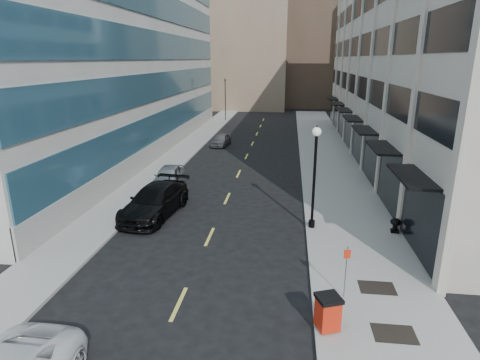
% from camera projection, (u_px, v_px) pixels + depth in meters
% --- Properties ---
extents(ground, '(160.00, 160.00, 0.00)m').
position_uv_depth(ground, '(163.00, 339.00, 13.23)').
color(ground, black).
rests_on(ground, ground).
extents(sidewalk_right, '(5.00, 80.00, 0.15)m').
position_uv_depth(sidewalk_right, '(334.00, 176.00, 31.33)').
color(sidewalk_right, gray).
rests_on(sidewalk_right, ground).
extents(sidewalk_left, '(3.00, 80.00, 0.15)m').
position_uv_depth(sidewalk_left, '(160.00, 170.00, 32.96)').
color(sidewalk_left, gray).
rests_on(sidewalk_left, ground).
extents(building_right, '(15.30, 46.50, 18.25)m').
position_uv_depth(building_right, '(445.00, 57.00, 34.28)').
color(building_right, beige).
rests_on(building_right, ground).
extents(building_left, '(16.14, 46.00, 20.00)m').
position_uv_depth(building_left, '(80.00, 46.00, 37.84)').
color(building_left, silver).
rests_on(building_left, ground).
extents(skyline_tan_near, '(14.00, 18.00, 28.00)m').
position_uv_depth(skyline_tan_near, '(250.00, 30.00, 74.21)').
color(skyline_tan_near, '#857357').
rests_on(skyline_tan_near, ground).
extents(skyline_brown, '(12.00, 16.00, 34.00)m').
position_uv_depth(skyline_brown, '(315.00, 14.00, 75.74)').
color(skyline_brown, '#4E3B2F').
rests_on(skyline_brown, ground).
extents(skyline_tan_far, '(12.00, 14.00, 22.00)m').
position_uv_depth(skyline_tan_far, '(208.00, 48.00, 85.75)').
color(skyline_tan_far, '#857357').
rests_on(skyline_tan_far, ground).
extents(skyline_stone, '(10.00, 14.00, 20.00)m').
position_uv_depth(skyline_stone, '(372.00, 52.00, 70.91)').
color(skyline_stone, beige).
rests_on(skyline_stone, ground).
extents(grate_mid, '(1.40, 1.00, 0.01)m').
position_uv_depth(grate_mid, '(394.00, 334.00, 13.25)').
color(grate_mid, black).
rests_on(grate_mid, sidewalk_right).
extents(grate_far, '(1.40, 1.00, 0.01)m').
position_uv_depth(grate_far, '(377.00, 288.00, 15.91)').
color(grate_far, black).
rests_on(grate_far, sidewalk_right).
extents(road_centerline, '(0.15, 68.20, 0.01)m').
position_uv_depth(road_centerline, '(233.00, 185.00, 29.37)').
color(road_centerline, '#D8CC4C').
rests_on(road_centerline, ground).
extents(traffic_signal, '(0.66, 0.66, 6.98)m').
position_uv_depth(traffic_signal, '(225.00, 81.00, 57.80)').
color(traffic_signal, black).
rests_on(traffic_signal, ground).
extents(car_black_pickup, '(3.21, 6.30, 1.75)m').
position_uv_depth(car_black_pickup, '(155.00, 201.00, 23.44)').
color(car_black_pickup, black).
rests_on(car_black_pickup, ground).
extents(car_silver_sedan, '(1.90, 4.44, 1.49)m').
position_uv_depth(car_silver_sedan, '(168.00, 176.00, 28.86)').
color(car_silver_sedan, '#9B9FA3').
rests_on(car_silver_sedan, ground).
extents(car_grey_sedan, '(1.90, 3.96, 1.31)m').
position_uv_depth(car_grey_sedan, '(221.00, 140.00, 42.42)').
color(car_grey_sedan, slate).
rests_on(car_grey_sedan, ground).
extents(trash_bin, '(0.99, 0.99, 1.25)m').
position_uv_depth(trash_bin, '(328.00, 311.00, 13.32)').
color(trash_bin, red).
rests_on(trash_bin, sidewalk_right).
extents(lamppost, '(0.46, 0.46, 5.56)m').
position_uv_depth(lamppost, '(315.00, 169.00, 20.72)').
color(lamppost, black).
rests_on(lamppost, sidewalk_right).
extents(sign_post, '(0.25, 0.07, 2.12)m').
position_uv_depth(sign_post, '(346.00, 264.00, 14.90)').
color(sign_post, slate).
rests_on(sign_post, sidewalk_right).
extents(urn_planter, '(0.55, 0.55, 0.76)m').
position_uv_depth(urn_planter, '(395.00, 224.00, 20.90)').
color(urn_planter, black).
rests_on(urn_planter, sidewalk_right).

